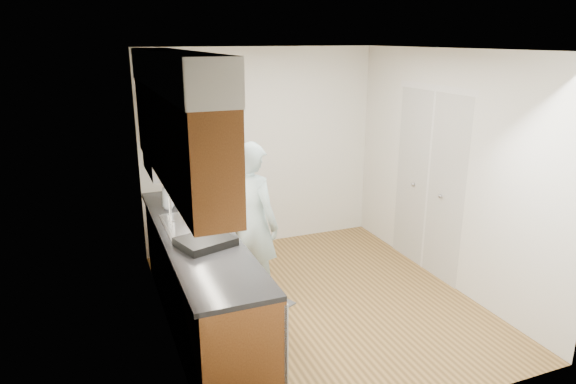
% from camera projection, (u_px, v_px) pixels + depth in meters
% --- Properties ---
extents(floor, '(3.50, 3.50, 0.00)m').
position_uv_depth(floor, '(318.00, 301.00, 5.27)').
color(floor, olive).
rests_on(floor, ground).
extents(ceiling, '(3.50, 3.50, 0.00)m').
position_uv_depth(ceiling, '(323.00, 49.00, 4.55)').
color(ceiling, white).
rests_on(ceiling, wall_left).
extents(wall_left, '(0.02, 3.50, 2.50)m').
position_uv_depth(wall_left, '(161.00, 203.00, 4.38)').
color(wall_left, silver).
rests_on(wall_left, floor).
extents(wall_right, '(0.02, 3.50, 2.50)m').
position_uv_depth(wall_right, '(448.00, 170.00, 5.44)').
color(wall_right, silver).
rests_on(wall_right, floor).
extents(wall_back, '(3.00, 0.02, 2.50)m').
position_uv_depth(wall_back, '(261.00, 149.00, 6.46)').
color(wall_back, silver).
rests_on(wall_back, floor).
extents(counter, '(0.64, 2.80, 1.30)m').
position_uv_depth(counter, '(200.00, 278.00, 4.70)').
color(counter, brown).
rests_on(counter, floor).
extents(upper_cabinets, '(0.47, 2.80, 1.21)m').
position_uv_depth(upper_cabinets, '(175.00, 119.00, 4.27)').
color(upper_cabinets, brown).
rests_on(upper_cabinets, wall_left).
extents(closet_door, '(0.02, 1.22, 2.05)m').
position_uv_depth(closet_door, '(428.00, 183.00, 5.77)').
color(closet_door, silver).
rests_on(closet_door, wall_right).
extents(floor_mat, '(0.73, 0.89, 0.01)m').
position_uv_depth(floor_mat, '(254.00, 298.00, 5.32)').
color(floor_mat, '#59595C').
rests_on(floor_mat, floor).
extents(person, '(0.72, 0.79, 1.87)m').
position_uv_depth(person, '(252.00, 213.00, 5.04)').
color(person, '#98B6B8').
rests_on(person, floor_mat).
extents(soap_bottle_a, '(0.16, 0.16, 0.30)m').
position_uv_depth(soap_bottle_a, '(167.00, 194.00, 5.16)').
color(soap_bottle_a, silver).
rests_on(soap_bottle_a, counter).
extents(soap_bottle_b, '(0.09, 0.10, 0.19)m').
position_uv_depth(soap_bottle_b, '(193.00, 196.00, 5.28)').
color(soap_bottle_b, silver).
rests_on(soap_bottle_b, counter).
extents(soap_bottle_c, '(0.17, 0.17, 0.17)m').
position_uv_depth(soap_bottle_c, '(175.00, 192.00, 5.46)').
color(soap_bottle_c, silver).
rests_on(soap_bottle_c, counter).
extents(steel_can, '(0.08, 0.08, 0.12)m').
position_uv_depth(steel_can, '(195.00, 203.00, 5.16)').
color(steel_can, '#A5A5AA').
rests_on(steel_can, counter).
extents(dish_rack, '(0.52, 0.47, 0.07)m').
position_uv_depth(dish_rack, '(206.00, 242.00, 4.26)').
color(dish_rack, black).
rests_on(dish_rack, counter).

